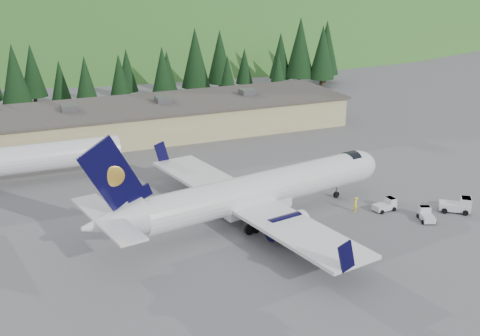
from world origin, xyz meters
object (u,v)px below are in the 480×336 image
at_px(baggage_tug_a, 386,205).
at_px(ramp_worker, 355,204).
at_px(baggage_tug_c, 426,215).
at_px(baggage_tug_b, 458,205).
at_px(airliner, 253,193).
at_px(terminal_building, 134,120).
at_px(second_airliner, 8,160).

bearing_deg(baggage_tug_a, ramp_worker, 159.78).
height_order(baggage_tug_a, ramp_worker, ramp_worker).
xyz_separation_m(baggage_tug_a, baggage_tug_c, (2.40, -4.03, -0.02)).
bearing_deg(baggage_tug_b, baggage_tug_a, -169.06).
xyz_separation_m(airliner, terminal_building, (-3.95, 38.20, -0.65)).
xyz_separation_m(second_airliner, baggage_tug_c, (41.48, -29.51, -2.71)).
bearing_deg(baggage_tug_b, ramp_worker, -165.58).
bearing_deg(baggage_tug_c, terminal_building, 46.58).
height_order(second_airliner, terminal_building, second_airliner).
distance_m(baggage_tug_a, baggage_tug_b, 8.06).
bearing_deg(second_airliner, baggage_tug_b, -32.15).
bearing_deg(baggage_tug_c, ramp_worker, 71.01).
xyz_separation_m(baggage_tug_c, terminal_building, (-21.57, 45.51, 2.01)).
relative_size(airliner, ramp_worker, 20.68).
xyz_separation_m(airliner, baggage_tug_b, (22.42, -6.89, -2.47)).
bearing_deg(baggage_tug_c, second_airliner, 75.80).
height_order(airliner, baggage_tug_b, airliner).
xyz_separation_m(baggage_tug_a, ramp_worker, (-3.51, 0.97, 0.26)).
relative_size(second_airliner, baggage_tug_b, 7.42).
xyz_separation_m(second_airliner, ramp_worker, (35.58, -24.51, -2.43)).
distance_m(baggage_tug_c, ramp_worker, 7.74).
bearing_deg(ramp_worker, terminal_building, -105.22).
distance_m(airliner, baggage_tug_b, 23.59).
height_order(second_airliner, baggage_tug_c, second_airliner).
xyz_separation_m(airliner, baggage_tug_a, (15.22, -3.28, -2.65)).
relative_size(baggage_tug_b, ramp_worker, 2.07).
distance_m(second_airliner, baggage_tug_a, 46.73).
bearing_deg(ramp_worker, baggage_tug_b, 120.50).
bearing_deg(baggage_tug_a, airliner, 163.03).
bearing_deg(second_airliner, ramp_worker, -34.57).
distance_m(baggage_tug_b, ramp_worker, 11.65).
height_order(baggage_tug_c, ramp_worker, ramp_worker).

